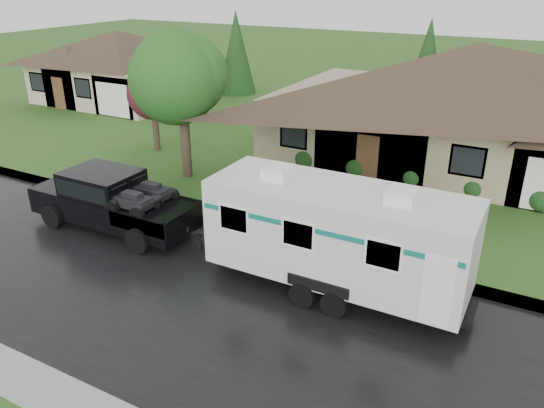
{
  "coord_description": "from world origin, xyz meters",
  "views": [
    {
      "loc": [
        5.55,
        -12.31,
        8.75
      ],
      "look_at": [
        -2.19,
        2.0,
        1.54
      ],
      "focal_mm": 35.0,
      "sensor_mm": 36.0,
      "label": 1
    }
  ],
  "objects": [
    {
      "name": "ground",
      "position": [
        0.0,
        0.0,
        0.0
      ],
      "size": [
        140.0,
        140.0,
        0.0
      ],
      "primitive_type": "plane",
      "color": "#2F571B",
      "rests_on": "ground"
    },
    {
      "name": "road",
      "position": [
        0.0,
        -2.0,
        0.01
      ],
      "size": [
        140.0,
        8.0,
        0.01
      ],
      "primitive_type": "cube",
      "color": "black",
      "rests_on": "ground"
    },
    {
      "name": "curb",
      "position": [
        0.0,
        2.25,
        0.07
      ],
      "size": [
        140.0,
        0.5,
        0.15
      ],
      "primitive_type": "cube",
      "color": "gray",
      "rests_on": "ground"
    },
    {
      "name": "lawn",
      "position": [
        0.0,
        15.0,
        0.07
      ],
      "size": [
        140.0,
        26.0,
        0.15
      ],
      "primitive_type": "cube",
      "color": "#2F571B",
      "rests_on": "ground"
    },
    {
      "name": "house_main",
      "position": [
        2.29,
        13.84,
        3.59
      ],
      "size": [
        19.44,
        10.8,
        6.9
      ],
      "color": "gray",
      "rests_on": "lawn"
    },
    {
      "name": "house_far",
      "position": [
        -21.78,
        15.85,
        2.97
      ],
      "size": [
        10.8,
        8.64,
        5.8
      ],
      "color": "tan",
      "rests_on": "lawn"
    },
    {
      "name": "tree_left_green",
      "position": [
        -8.59,
        5.76,
        4.78
      ],
      "size": [
        4.04,
        4.04,
        6.68
      ],
      "color": "#382B1E",
      "rests_on": "lawn"
    },
    {
      "name": "tree_red",
      "position": [
        -12.27,
        8.08,
        3.09
      ],
      "size": [
        2.57,
        2.57,
        4.25
      ],
      "color": "#382B1E",
      "rests_on": "lawn"
    },
    {
      "name": "shrub_row",
      "position": [
        2.0,
        9.3,
        0.65
      ],
      "size": [
        13.6,
        1.0,
        1.0
      ],
      "color": "#143814",
      "rests_on": "lawn"
    },
    {
      "name": "pickup_truck",
      "position": [
        -8.03,
        0.44,
        1.15
      ],
      "size": [
        6.42,
        2.44,
        2.14
      ],
      "color": "black",
      "rests_on": "ground"
    },
    {
      "name": "travel_trailer",
      "position": [
        0.79,
        0.44,
        1.89
      ],
      "size": [
        7.92,
        2.78,
        3.55
      ],
      "color": "silver",
      "rests_on": "ground"
    }
  ]
}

